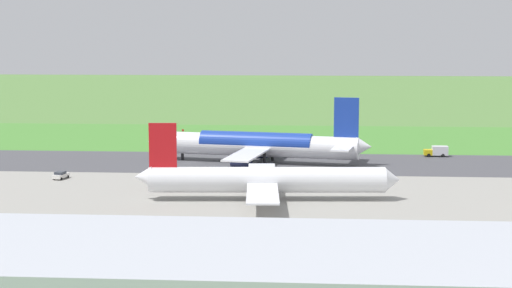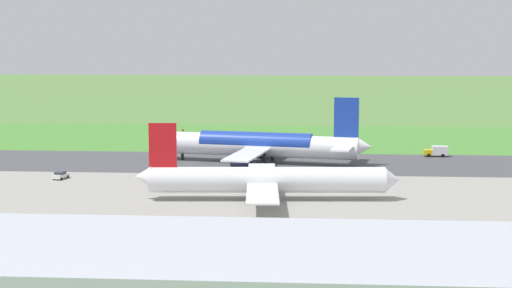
{
  "view_description": "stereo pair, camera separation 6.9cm",
  "coord_description": "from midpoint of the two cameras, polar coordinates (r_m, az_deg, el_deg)",
  "views": [
    {
      "loc": [
        -28.22,
        184.49,
        29.99
      ],
      "look_at": [
        -14.87,
        0.0,
        4.5
      ],
      "focal_mm": 56.1,
      "sensor_mm": 36.0,
      "label": 1
    },
    {
      "loc": [
        -28.29,
        184.48,
        29.99
      ],
      "look_at": [
        -14.87,
        0.0,
        4.5
      ],
      "focal_mm": 56.1,
      "sensor_mm": 36.0,
      "label": 2
    }
  ],
  "objects": [
    {
      "name": "apron_concrete",
      "position": [
        142.11,
        -7.43,
        -4.39
      ],
      "size": [
        440.0,
        110.0,
        0.05
      ],
      "primitive_type": "cube",
      "color": "gray",
      "rests_on": "ground"
    },
    {
      "name": "grass_verge_foreground",
      "position": [
        225.96,
        -3.06,
        0.21
      ],
      "size": [
        600.0,
        80.0,
        0.04
      ],
      "primitive_type": "cube",
      "color": "#478534",
      "rests_on": "ground"
    },
    {
      "name": "ground_plane",
      "position": [
        189.03,
        -4.49,
        -1.31
      ],
      "size": [
        800.0,
        800.0,
        0.0
      ],
      "primitive_type": "plane",
      "color": "#547F3D"
    },
    {
      "name": "airliner_main",
      "position": [
        186.65,
        0.12,
        -0.05
      ],
      "size": [
        53.92,
        44.36,
        15.88
      ],
      "color": "white",
      "rests_on": "ground"
    },
    {
      "name": "no_stopping_sign",
      "position": [
        231.87,
        -5.22,
        0.78
      ],
      "size": [
        0.6,
        0.1,
        2.71
      ],
      "color": "slate",
      "rests_on": "ground"
    },
    {
      "name": "service_car_followme",
      "position": [
        171.49,
        -13.74,
        -2.17
      ],
      "size": [
        2.56,
        4.46,
        1.62
      ],
      "color": "silver",
      "rests_on": "ground"
    },
    {
      "name": "airliner_parked_mid",
      "position": [
        145.22,
        0.7,
        -2.52
      ],
      "size": [
        48.39,
        39.6,
        14.12
      ],
      "color": "white",
      "rests_on": "ground"
    },
    {
      "name": "traffic_cone_orange",
      "position": [
        231.79,
        -6.72,
        0.43
      ],
      "size": [
        0.4,
        0.4,
        0.55
      ],
      "primitive_type": "cone",
      "color": "orange",
      "rests_on": "ground"
    },
    {
      "name": "service_truck_baggage",
      "position": [
        201.72,
        12.79,
        -0.5
      ],
      "size": [
        5.83,
        2.37,
        2.65
      ],
      "color": "gold",
      "rests_on": "ground"
    },
    {
      "name": "runway_asphalt",
      "position": [
        189.03,
        -4.49,
        -1.3
      ],
      "size": [
        600.0,
        31.26,
        0.06
      ],
      "primitive_type": "cube",
      "color": "#47474C",
      "rests_on": "ground"
    }
  ]
}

